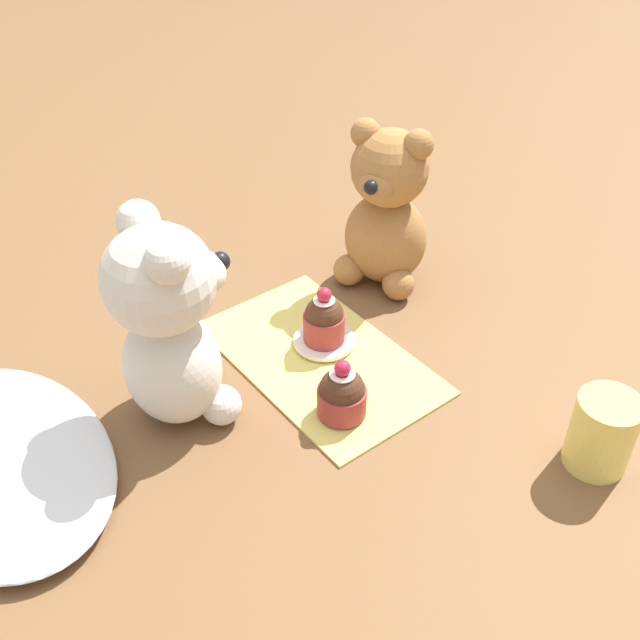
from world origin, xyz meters
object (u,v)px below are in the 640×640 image
Objects in this scene: teddy_bear_cream at (169,324)px; cupcake_near_cream_bear at (342,394)px; teddy_bear_tan at (386,211)px; cupcake_near_tan_bear at (324,320)px; saucer_plate at (324,340)px; juice_glass at (602,433)px.

cupcake_near_cream_bear is (-0.11, -0.13, -0.08)m from teddy_bear_cream.
teddy_bear_tan is at bearing -72.76° from teddy_bear_cream.
cupcake_near_tan_bear is (-0.01, -0.18, -0.08)m from teddy_bear_cream.
cupcake_near_tan_bear is (0.10, -0.05, 0.01)m from cupcake_near_cream_bear.
saucer_plate is (-0.06, 0.14, -0.09)m from teddy_bear_tan.
teddy_bear_cream is at bearing 42.31° from juice_glass.
cupcake_near_cream_bear is 0.96× the size of cupcake_near_tan_bear.
cupcake_near_cream_bear is 0.86× the size of juice_glass.
teddy_bear_tan reaches higher than cupcake_near_cream_bear.
teddy_bear_tan is 0.37m from juice_glass.
teddy_bear_cream reaches higher than juice_glass.
cupcake_near_cream_bear is at bearing 151.16° from saucer_plate.
teddy_bear_cream reaches higher than teddy_bear_tan.
teddy_bear_tan is 2.65× the size of juice_glass.
saucer_plate is 0.89× the size of juice_glass.
cupcake_near_tan_bear reaches higher than saucer_plate.
cupcake_near_tan_bear is at bearing -63.43° from saucer_plate.
saucer_plate is at bearing 116.57° from cupcake_near_tan_bear.
juice_glass is at bearing -141.98° from cupcake_near_cream_bear.
juice_glass reaches higher than cupcake_near_cream_bear.
saucer_plate is at bearing 18.68° from juice_glass.
teddy_bear_cream is 0.21m from saucer_plate.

